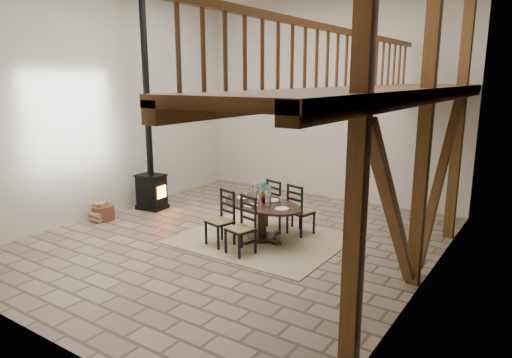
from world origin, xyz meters
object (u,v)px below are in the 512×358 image
Objects in this scene: wood_stove at (150,162)px; log_basket at (103,212)px; dining_table at (262,219)px; log_stack at (101,216)px.

wood_stove reaches higher than log_basket.
log_basket is (-3.59, -0.87, -0.25)m from dining_table.
wood_stove reaches higher than dining_table.
dining_table is at bearing -11.76° from wood_stove.
dining_table is 4.89× the size of log_stack.
wood_stove is 11.32× the size of log_stack.
log_stack is (-3.57, -0.95, -0.31)m from dining_table.
log_basket reaches higher than log_stack.
wood_stove is at bearing -171.80° from dining_table.
log_basket is (-0.25, -1.21, -0.95)m from wood_stove.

